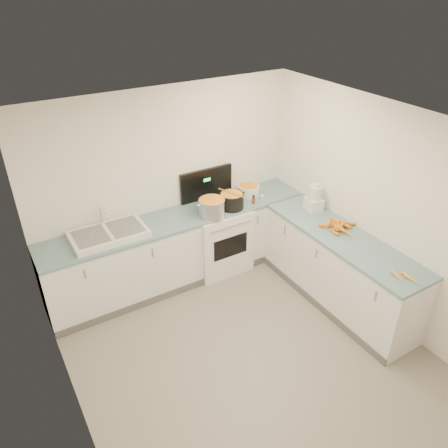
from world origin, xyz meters
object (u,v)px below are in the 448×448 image
food_processor (314,199)px  spice_jar (262,199)px  steel_pot (212,208)px  extract_bottle (254,200)px  stove (218,237)px  sink (109,234)px  black_pot (232,202)px  mixing_bowl (249,190)px

food_processor → spice_jar: bearing=130.7°
steel_pot → extract_bottle: size_ratio=3.18×
stove → extract_bottle: stove is taller
spice_jar → food_processor: (0.44, -0.52, 0.12)m
sink → extract_bottle: 1.91m
black_pot → spice_jar: size_ratio=3.97×
sink → steel_pot: 1.29m
spice_jar → extract_bottle: bearing=173.3°
mixing_bowl → spice_jar: (0.04, -0.27, -0.03)m
sink → steel_pot: (1.28, -0.18, 0.06)m
sink → steel_pot: size_ratio=2.59×
steel_pot → spice_jar: (0.75, -0.02, -0.06)m
black_pot → extract_bottle: (0.31, -0.05, -0.04)m
stove → spice_jar: bearing=-18.0°
sink → food_processor: (2.47, -0.72, 0.12)m
steel_pot → extract_bottle: 0.63m
steel_pot → food_processor: 1.32m
sink → extract_bottle: bearing=-5.7°
spice_jar → sink: bearing=174.3°
sink → mixing_bowl: size_ratio=2.92×
black_pot → food_processor: size_ratio=0.85×
mixing_bowl → stove: bearing=-171.6°
black_pot → mixing_bowl: (0.40, 0.20, -0.02)m
mixing_bowl → spice_jar: mixing_bowl is taller
stove → spice_jar: (0.58, -0.19, 0.50)m
mixing_bowl → extract_bottle: (-0.09, -0.25, -0.02)m
steel_pot → spice_jar: 0.76m
black_pot → mixing_bowl: 0.45m
steel_pot → black_pot: (0.32, 0.04, -0.01)m
mixing_bowl → black_pot: bearing=-153.1°
black_pot → spice_jar: bearing=-8.7°
steel_pot → black_pot: bearing=7.5°
sink → food_processor: bearing=-16.2°
stove → sink: 1.54m
spice_jar → food_processor: size_ratio=0.21×
food_processor → extract_bottle: bearing=137.0°
black_pot → spice_jar: (0.44, -0.07, -0.05)m
steel_pot → spice_jar: bearing=-1.9°
extract_bottle → food_processor: food_processor is taller
stove → extract_bottle: (0.45, -0.17, 0.52)m
sink → spice_jar: size_ratio=11.01×
sink → black_pot: bearing=-4.9°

